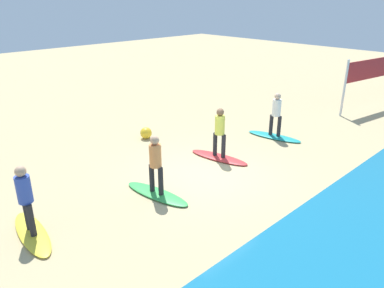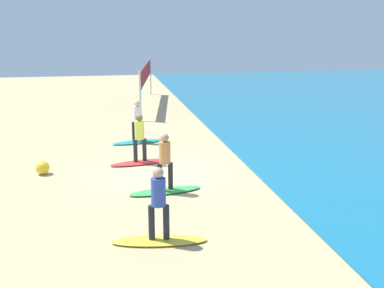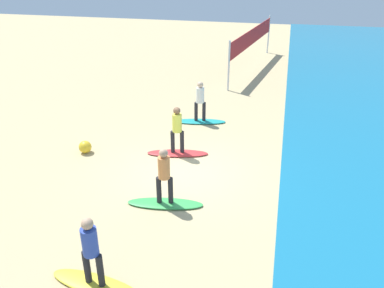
% 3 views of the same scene
% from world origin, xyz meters
% --- Properties ---
extents(ground_plane, '(60.00, 60.00, 0.00)m').
position_xyz_m(ground_plane, '(0.00, 0.00, 0.00)').
color(ground_plane, tan).
extents(surfboard_teal, '(0.96, 2.17, 0.09)m').
position_xyz_m(surfboard_teal, '(-4.08, -0.36, 0.04)').
color(surfboard_teal, teal).
rests_on(surfboard_teal, ground).
extents(surfer_teal, '(0.32, 0.45, 1.64)m').
position_xyz_m(surfer_teal, '(-4.08, -0.36, 1.04)').
color(surfer_teal, '#232328').
rests_on(surfer_teal, surfboard_teal).
extents(surfboard_red, '(0.97, 2.17, 0.09)m').
position_xyz_m(surfboard_red, '(-1.12, -0.51, 0.04)').
color(surfboard_red, red).
rests_on(surfboard_red, ground).
extents(surfer_red, '(0.32, 0.45, 1.64)m').
position_xyz_m(surfer_red, '(-1.12, -0.51, 1.04)').
color(surfer_red, '#232328').
rests_on(surfer_red, surfboard_red).
extents(surfboard_green, '(0.89, 2.16, 0.09)m').
position_xyz_m(surfboard_green, '(1.89, -0.04, 0.04)').
color(surfboard_green, green).
rests_on(surfboard_green, ground).
extents(surfer_green, '(0.32, 0.46, 1.64)m').
position_xyz_m(surfer_green, '(1.89, -0.04, 1.04)').
color(surfer_green, '#232328').
rests_on(surfer_green, surfboard_green).
extents(surfboard_yellow, '(0.81, 2.15, 0.09)m').
position_xyz_m(surfboard_yellow, '(5.05, -0.60, 0.04)').
color(surfboard_yellow, yellow).
rests_on(surfboard_yellow, ground).
extents(surfer_yellow, '(0.32, 0.46, 1.64)m').
position_xyz_m(surfer_yellow, '(5.05, -0.60, 1.04)').
color(surfer_yellow, '#232328').
rests_on(surfer_yellow, surfboard_yellow).
extents(beach_ball, '(0.44, 0.44, 0.44)m').
position_xyz_m(beach_ball, '(-0.51, -3.66, 0.22)').
color(beach_ball, yellow).
rests_on(beach_ball, ground).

